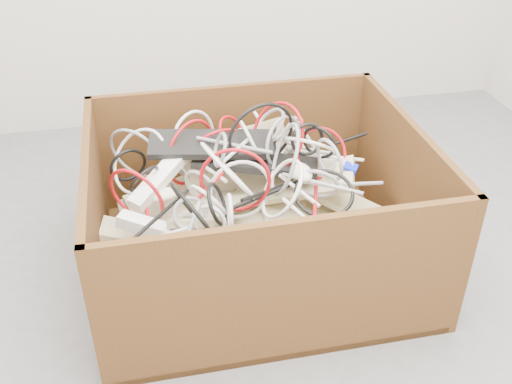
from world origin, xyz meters
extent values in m
plane|color=#58575A|center=(0.00, 0.00, 0.00)|extent=(3.00, 3.00, 0.00)
cube|color=#371C0D|center=(-0.11, 0.25, 0.01)|extent=(1.09, 0.91, 0.03)
cube|color=#371C0D|center=(-0.11, 0.69, 0.25)|extent=(1.09, 0.02, 0.51)
cube|color=#371C0D|center=(-0.11, -0.19, 0.25)|extent=(1.09, 0.03, 0.51)
cube|color=#371C0D|center=(0.42, 0.25, 0.25)|extent=(0.03, 0.86, 0.51)
cube|color=#371C0D|center=(-0.64, 0.25, 0.25)|extent=(0.02, 0.86, 0.51)
cube|color=#C6B693|center=(-0.11, 0.27, 0.08)|extent=(0.96, 0.83, 0.18)
cube|color=#C6B693|center=(-0.20, 0.20, 0.17)|extent=(0.68, 0.61, 0.19)
cube|color=#C8BC8D|center=(-0.33, 0.43, 0.22)|extent=(0.45, 0.27, 0.08)
cube|color=#C8BC8D|center=(0.22, 0.26, 0.21)|extent=(0.42, 0.36, 0.16)
cube|color=#C8BC8D|center=(-0.03, 0.10, 0.17)|extent=(0.21, 0.43, 0.13)
cube|color=#C8BC8D|center=(-0.43, 0.20, 0.20)|extent=(0.42, 0.21, 0.17)
cube|color=#C8BC8D|center=(0.15, 0.06, 0.24)|extent=(0.17, 0.42, 0.18)
cube|color=#C8BC8D|center=(-0.14, 0.48, 0.35)|extent=(0.42, 0.21, 0.15)
cube|color=#C8BC8D|center=(-0.26, 0.21, 0.30)|extent=(0.33, 0.42, 0.19)
cube|color=#C8BC8D|center=(0.03, 0.30, 0.30)|extent=(0.42, 0.30, 0.19)
cube|color=black|center=(-0.09, 0.34, 0.37)|extent=(0.45, 0.28, 0.06)
cube|color=black|center=(-0.24, 0.40, 0.43)|extent=(0.44, 0.21, 0.05)
ellipsoid|color=beige|center=(-0.42, 0.26, 0.34)|extent=(0.12, 0.09, 0.04)
ellipsoid|color=beige|center=(0.09, 0.45, 0.35)|extent=(0.12, 0.12, 0.04)
ellipsoid|color=beige|center=(-0.30, 0.02, 0.30)|extent=(0.12, 0.08, 0.04)
ellipsoid|color=beige|center=(0.01, 0.14, 0.45)|extent=(0.07, 0.11, 0.04)
ellipsoid|color=beige|center=(-0.37, 0.52, 0.39)|extent=(0.12, 0.11, 0.04)
ellipsoid|color=black|center=(0.17, -0.04, 0.29)|extent=(0.12, 0.11, 0.04)
cube|color=white|center=(-0.42, 0.30, 0.38)|extent=(0.24, 0.25, 0.12)
cube|color=white|center=(-0.44, 0.09, 0.33)|extent=(0.27, 0.16, 0.09)
cube|color=#0D20CD|center=(0.21, 0.24, 0.37)|extent=(0.06, 0.06, 0.03)
torus|color=gray|center=(-0.03, 0.18, 0.47)|extent=(0.13, 0.32, 0.31)
torus|color=gray|center=(0.01, 0.35, 0.43)|extent=(0.19, 0.13, 0.22)
torus|color=silver|center=(-0.24, -0.02, 0.43)|extent=(0.03, 0.17, 0.17)
torus|color=black|center=(-0.27, 0.05, 0.42)|extent=(0.07, 0.18, 0.18)
torus|color=silver|center=(-0.22, 0.15, 0.47)|extent=(0.18, 0.31, 0.27)
torus|color=#9D0B10|center=(-0.50, 0.20, 0.38)|extent=(0.23, 0.18, 0.28)
torus|color=gray|center=(-0.03, 0.47, 0.43)|extent=(0.16, 0.22, 0.17)
torus|color=#9D0B10|center=(-0.22, 0.47, 0.37)|extent=(0.31, 0.16, 0.28)
torus|color=gray|center=(0.07, 0.46, 0.40)|extent=(0.08, 0.18, 0.18)
torus|color=#9D0B10|center=(-0.14, 0.55, 0.39)|extent=(0.14, 0.12, 0.15)
torus|color=gray|center=(-0.37, 0.42, 0.36)|extent=(0.13, 0.21, 0.19)
torus|color=silver|center=(-0.30, 0.01, 0.39)|extent=(0.14, 0.07, 0.15)
torus|color=silver|center=(-0.10, 0.41, 0.42)|extent=(0.09, 0.21, 0.20)
torus|color=black|center=(0.06, 0.05, 0.42)|extent=(0.23, 0.22, 0.08)
torus|color=silver|center=(0.01, 0.40, 0.39)|extent=(0.12, 0.23, 0.24)
torus|color=#9D0B10|center=(-0.07, -0.04, 0.35)|extent=(0.11, 0.14, 0.10)
torus|color=gray|center=(0.12, 0.20, 0.44)|extent=(0.07, 0.20, 0.21)
torus|color=#9D0B10|center=(-0.01, 0.37, 0.45)|extent=(0.20, 0.27, 0.24)
torus|color=gray|center=(-0.36, 0.04, 0.34)|extent=(0.13, 0.11, 0.13)
torus|color=gray|center=(-0.49, 0.54, 0.34)|extent=(0.26, 0.18, 0.30)
torus|color=black|center=(-0.52, 0.51, 0.31)|extent=(0.19, 0.08, 0.20)
torus|color=gray|center=(-0.36, -0.02, 0.39)|extent=(0.12, 0.24, 0.25)
torus|color=#9D0B10|center=(0.13, 0.30, 0.41)|extent=(0.24, 0.16, 0.20)
torus|color=black|center=(-0.47, 0.29, 0.38)|extent=(0.12, 0.13, 0.15)
torus|color=black|center=(0.07, 0.28, 0.48)|extent=(0.16, 0.04, 0.16)
torus|color=silver|center=(-0.19, 0.12, 0.41)|extent=(0.28, 0.05, 0.28)
torus|color=gray|center=(0.06, 0.12, 0.40)|extent=(0.17, 0.12, 0.18)
torus|color=silver|center=(-0.29, 0.09, 0.41)|extent=(0.11, 0.17, 0.17)
torus|color=gray|center=(-0.22, 0.28, 0.47)|extent=(0.06, 0.17, 0.16)
torus|color=black|center=(-0.34, 0.00, 0.42)|extent=(0.18, 0.27, 0.28)
torus|color=#9D0B10|center=(-0.30, 0.46, 0.37)|extent=(0.27, 0.24, 0.34)
torus|color=silver|center=(-0.07, 0.06, 0.45)|extent=(0.15, 0.24, 0.20)
torus|color=black|center=(0.11, 0.29, 0.46)|extent=(0.13, 0.13, 0.17)
torus|color=black|center=(-0.07, 0.36, 0.47)|extent=(0.31, 0.10, 0.32)
torus|color=#9D0B10|center=(-0.20, 0.11, 0.46)|extent=(0.30, 0.08, 0.30)
torus|color=silver|center=(0.08, 0.28, 0.45)|extent=(0.24, 0.21, 0.16)
torus|color=gray|center=(-0.30, 0.17, 0.40)|extent=(0.12, 0.17, 0.19)
torus|color=silver|center=(-0.28, 0.54, 0.37)|extent=(0.22, 0.22, 0.30)
torus|color=gray|center=(-0.35, 0.06, 0.39)|extent=(0.15, 0.10, 0.12)
torus|color=silver|center=(-0.48, 0.44, 0.37)|extent=(0.23, 0.31, 0.26)
cylinder|color=gray|center=(-0.17, 0.34, 0.45)|extent=(0.24, 0.14, 0.03)
cylinder|color=black|center=(-0.11, 0.10, 0.40)|extent=(0.27, 0.10, 0.04)
cylinder|color=silver|center=(0.16, 0.29, 0.39)|extent=(0.24, 0.04, 0.08)
cylinder|color=#9D0B10|center=(0.03, 0.04, 0.40)|extent=(0.08, 0.21, 0.04)
cylinder|color=black|center=(0.22, -0.08, 0.32)|extent=(0.11, 0.08, 0.03)
cylinder|color=black|center=(-0.44, 0.06, 0.40)|extent=(0.19, 0.24, 0.02)
cylinder|color=silver|center=(-0.01, 0.08, 0.41)|extent=(0.10, 0.14, 0.05)
cylinder|color=silver|center=(0.00, 0.49, 0.38)|extent=(0.08, 0.26, 0.10)
cylinder|color=silver|center=(-0.25, 0.28, 0.39)|extent=(0.08, 0.18, 0.04)
cylinder|color=gray|center=(0.11, 0.42, 0.41)|extent=(0.04, 0.28, 0.04)
cylinder|color=silver|center=(0.07, 0.12, 0.40)|extent=(0.15, 0.02, 0.06)
cylinder|color=silver|center=(-0.06, 0.40, 0.40)|extent=(0.28, 0.08, 0.11)
cylinder|color=#9D0B10|center=(-0.47, 0.20, 0.33)|extent=(0.02, 0.15, 0.06)
cylinder|color=black|center=(0.30, 0.50, 0.33)|extent=(0.16, 0.04, 0.03)
cylinder|color=silver|center=(-0.17, 0.31, 0.44)|extent=(0.13, 0.13, 0.03)
cylinder|color=silver|center=(-0.02, -0.03, 0.39)|extent=(0.11, 0.16, 0.06)
cylinder|color=black|center=(0.00, 0.44, 0.40)|extent=(0.08, 0.25, 0.02)
cylinder|color=gray|center=(0.21, 0.16, 0.36)|extent=(0.19, 0.04, 0.04)
cylinder|color=silver|center=(-0.44, 0.03, 0.35)|extent=(0.19, 0.03, 0.06)
cylinder|color=black|center=(-0.12, 0.09, 0.41)|extent=(0.17, 0.15, 0.07)
cylinder|color=gray|center=(0.06, 0.08, 0.43)|extent=(0.23, 0.13, 0.04)
cylinder|color=black|center=(0.24, -0.07, 0.34)|extent=(0.12, 0.06, 0.04)
cylinder|color=#9D0B10|center=(-0.27, 0.18, 0.40)|extent=(0.11, 0.13, 0.02)
cylinder|color=gray|center=(-0.03, 0.49, 0.36)|extent=(0.18, 0.04, 0.06)
camera|label=1|loc=(-0.46, -1.39, 1.42)|focal=42.29mm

